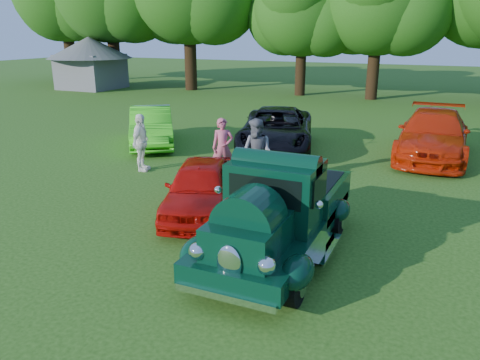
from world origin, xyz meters
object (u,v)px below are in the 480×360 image
at_px(back_car_lime, 151,127).
at_px(back_car_orange, 433,135).
at_px(spectator_pink, 223,147).
at_px(back_car_black, 276,130).
at_px(spectator_grey, 257,153).
at_px(gazebo, 90,57).
at_px(spectator_white, 141,143).
at_px(hero_pickup, 279,213).
at_px(red_convertible, 201,187).

relative_size(back_car_lime, back_car_orange, 0.79).
height_order(back_car_lime, spectator_pink, spectator_pink).
height_order(back_car_black, spectator_pink, spectator_pink).
relative_size(back_car_orange, spectator_grey, 2.89).
distance_m(back_car_lime, spectator_pink, 5.06).
bearing_deg(spectator_pink, back_car_orange, 10.71).
distance_m(spectator_pink, gazebo, 25.75).
bearing_deg(back_car_orange, spectator_white, -146.23).
bearing_deg(back_car_orange, gazebo, 155.29).
bearing_deg(gazebo, back_car_orange, -24.80).
height_order(back_car_orange, spectator_pink, spectator_pink).
bearing_deg(spectator_white, back_car_orange, -69.80).
bearing_deg(back_car_orange, back_car_black, -166.53).
xyz_separation_m(spectator_grey, gazebo, (-20.84, 17.19, 1.43)).
bearing_deg(hero_pickup, spectator_pink, 127.86).
relative_size(hero_pickup, back_car_lime, 1.13).
xyz_separation_m(hero_pickup, back_car_black, (-2.95, 8.04, -0.08)).
height_order(red_convertible, spectator_white, spectator_white).
bearing_deg(back_car_orange, red_convertible, -121.27).
height_order(spectator_pink, gazebo, gazebo).
bearing_deg(red_convertible, back_car_lime, 114.16).
bearing_deg(spectator_white, spectator_grey, -102.11).
distance_m(red_convertible, spectator_pink, 3.15).
xyz_separation_m(hero_pickup, gazebo, (-22.87, 21.02, 1.55)).
relative_size(spectator_pink, gazebo, 0.28).
height_order(spectator_pink, spectator_grey, spectator_grey).
bearing_deg(red_convertible, spectator_grey, 61.08).
bearing_deg(spectator_grey, gazebo, 156.67).
xyz_separation_m(spectator_pink, spectator_white, (-2.61, -0.57, 0.02)).
bearing_deg(gazebo, back_car_black, -33.09).
relative_size(spectator_white, gazebo, 0.29).
xyz_separation_m(back_car_black, spectator_white, (-3.00, -4.31, 0.14)).
bearing_deg(hero_pickup, back_car_black, 110.16).
relative_size(back_car_black, spectator_grey, 2.87).
height_order(hero_pickup, gazebo, gazebo).
xyz_separation_m(back_car_orange, spectator_pink, (-5.78, -5.02, 0.08)).
bearing_deg(spectator_pink, hero_pickup, -82.43).
relative_size(back_car_lime, spectator_pink, 2.49).
bearing_deg(gazebo, back_car_lime, -43.04).
distance_m(red_convertible, back_car_lime, 7.65).
bearing_deg(spectator_pink, spectator_grey, -50.00).
bearing_deg(spectator_white, back_car_lime, 15.84).
distance_m(red_convertible, spectator_grey, 2.60).
height_order(spectator_pink, spectator_white, spectator_white).
relative_size(back_car_orange, gazebo, 0.88).
bearing_deg(back_car_black, back_car_lime, 178.18).
relative_size(spectator_grey, spectator_white, 1.06).
relative_size(back_car_lime, spectator_white, 2.43).
bearing_deg(gazebo, spectator_grey, -39.51).
distance_m(hero_pickup, spectator_grey, 4.33).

